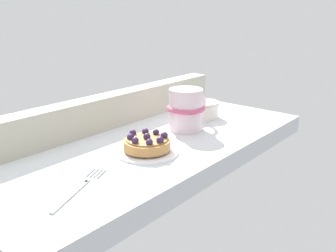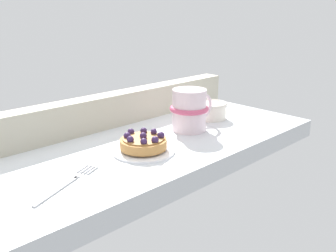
{
  "view_description": "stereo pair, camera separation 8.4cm",
  "coord_description": "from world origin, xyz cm",
  "px_view_note": "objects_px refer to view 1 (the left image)",
  "views": [
    {
      "loc": [
        -58.3,
        -53.7,
        28.81
      ],
      "look_at": [
        3.09,
        -2.57,
        3.31
      ],
      "focal_mm": 40.6,
      "sensor_mm": 36.0,
      "label": 1
    },
    {
      "loc": [
        -52.61,
        -59.85,
        28.81
      ],
      "look_at": [
        3.09,
        -2.57,
        3.31
      ],
      "focal_mm": 40.6,
      "sensor_mm": 36.0,
      "label": 2
    }
  ],
  "objects_px": {
    "coffee_mug": "(186,109)",
    "dessert_fork": "(79,187)",
    "raspberry_tart": "(147,143)",
    "dessert_plate": "(147,151)",
    "sugar_bowl": "(204,109)"
  },
  "relations": [
    {
      "from": "coffee_mug",
      "to": "dessert_fork",
      "type": "distance_m",
      "value": 0.37
    },
    {
      "from": "raspberry_tart",
      "to": "dessert_plate",
      "type": "bearing_deg",
      "value": -152.09
    },
    {
      "from": "dessert_fork",
      "to": "raspberry_tart",
      "type": "bearing_deg",
      "value": 7.04
    },
    {
      "from": "raspberry_tart",
      "to": "coffee_mug",
      "type": "xyz_separation_m",
      "value": [
        0.17,
        0.03,
        0.03
      ]
    },
    {
      "from": "dessert_plate",
      "to": "coffee_mug",
      "type": "distance_m",
      "value": 0.18
    },
    {
      "from": "dessert_plate",
      "to": "sugar_bowl",
      "type": "distance_m",
      "value": 0.29
    },
    {
      "from": "raspberry_tart",
      "to": "sugar_bowl",
      "type": "height_order",
      "value": "sugar_bowl"
    },
    {
      "from": "dessert_plate",
      "to": "sugar_bowl",
      "type": "bearing_deg",
      "value": 11.55
    },
    {
      "from": "coffee_mug",
      "to": "dessert_fork",
      "type": "xyz_separation_m",
      "value": [
        -0.36,
        -0.05,
        -0.05
      ]
    },
    {
      "from": "dessert_plate",
      "to": "sugar_bowl",
      "type": "xyz_separation_m",
      "value": [
        0.29,
        0.06,
        0.02
      ]
    },
    {
      "from": "raspberry_tart",
      "to": "dessert_fork",
      "type": "bearing_deg",
      "value": -172.96
    },
    {
      "from": "dessert_plate",
      "to": "coffee_mug",
      "type": "height_order",
      "value": "coffee_mug"
    },
    {
      "from": "coffee_mug",
      "to": "sugar_bowl",
      "type": "xyz_separation_m",
      "value": [
        0.11,
        0.03,
        -0.03
      ]
    },
    {
      "from": "dessert_plate",
      "to": "coffee_mug",
      "type": "xyz_separation_m",
      "value": [
        0.17,
        0.03,
        0.05
      ]
    },
    {
      "from": "raspberry_tart",
      "to": "coffee_mug",
      "type": "relative_size",
      "value": 0.74
    }
  ]
}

